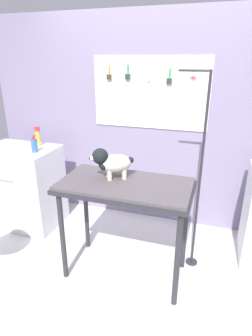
% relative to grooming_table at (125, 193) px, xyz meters
% --- Properties ---
extents(ground, '(4.40, 4.00, 0.04)m').
position_rel_grooming_table_xyz_m(ground, '(0.01, -0.23, -0.82)').
color(ground, silver).
extents(rear_wall_panel, '(4.00, 0.11, 2.30)m').
position_rel_grooming_table_xyz_m(rear_wall_panel, '(0.01, 1.05, 0.36)').
color(rear_wall_panel, gray).
rests_on(rear_wall_panel, ground).
extents(grooming_table, '(1.09, 0.58, 0.89)m').
position_rel_grooming_table_xyz_m(grooming_table, '(0.00, 0.00, 0.00)').
color(grooming_table, '#2D2D33').
rests_on(grooming_table, ground).
extents(grooming_arm, '(0.30, 0.11, 1.75)m').
position_rel_grooming_table_xyz_m(grooming_arm, '(0.56, 0.31, 0.03)').
color(grooming_arm, '#2D2D33').
rests_on(grooming_arm, ground).
extents(dog, '(0.35, 0.28, 0.27)m').
position_rel_grooming_table_xyz_m(dog, '(-0.14, 0.05, 0.24)').
color(dog, silver).
rests_on(dog, grooming_table).
extents(counter_left, '(0.80, 0.58, 0.92)m').
position_rel_grooming_table_xyz_m(counter_left, '(-1.38, 0.44, -0.34)').
color(counter_left, white).
rests_on(counter_left, ground).
extents(pump_bottle_white, '(0.05, 0.05, 0.22)m').
position_rel_grooming_table_xyz_m(pump_bottle_white, '(-1.22, 0.59, 0.21)').
color(pump_bottle_white, gold).
rests_on(pump_bottle_white, counter_left).
extents(detangler_spray, '(0.07, 0.06, 0.18)m').
position_rel_grooming_table_xyz_m(detangler_spray, '(-1.12, 0.39, 0.19)').
color(detangler_spray, '#3A6EB4').
rests_on(detangler_spray, counter_left).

